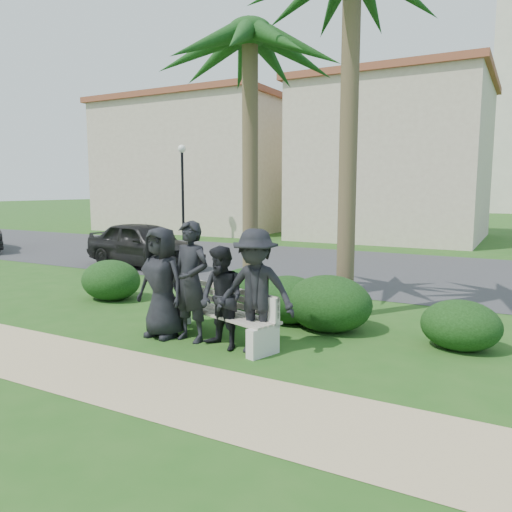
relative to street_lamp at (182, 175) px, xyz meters
The scene contains 18 objects.
ground 15.29m from the street_lamp, 53.13° to the right, with size 160.00×160.00×0.00m, color #215017.
footpath 16.74m from the street_lamp, 56.89° to the right, with size 30.00×1.60×0.01m, color tan.
asphalt_street 10.28m from the street_lamp, 23.96° to the right, with size 160.00×8.00×0.01m, color #2D2D30.
stucco_bldg_left 6.75m from the street_lamp, 116.57° to the left, with size 10.40×8.40×7.30m.
stucco_bldg_right 10.03m from the street_lamp, 36.87° to the left, with size 8.40×8.40×7.30m.
street_lamp is the anchor object (origin of this frame).
park_bench 15.48m from the street_lamp, 51.21° to the right, with size 2.45×1.20×0.80m.
man_a 15.15m from the street_lamp, 54.41° to the right, with size 0.86×0.56×1.77m, color black.
man_b 15.42m from the street_lamp, 52.70° to the right, with size 0.68×0.45×1.87m, color black.
man_c 15.90m from the street_lamp, 51.08° to the right, with size 0.74×0.58×1.53m, color black.
man_d 16.14m from the street_lamp, 49.45° to the right, with size 1.16×0.67×1.80m, color black.
hedge_a 12.43m from the street_lamp, 60.40° to the right, with size 1.34×1.11×0.87m, color black.
hedge_c 14.18m from the street_lamp, 48.09° to the right, with size 1.43×1.18×0.93m, color black.
hedge_d 14.75m from the street_lamp, 45.82° to the right, with size 1.31×1.08×0.85m, color black.
hedge_e 15.39m from the street_lamp, 44.00° to the right, with size 1.46×1.21×0.95m, color black.
hedge_f 16.95m from the street_lamp, 39.11° to the right, with size 1.16×0.96×0.75m, color black.
palm_left 13.07m from the street_lamp, 46.98° to the right, with size 3.00×3.00×6.29m.
car_a 8.06m from the street_lamp, 61.82° to the right, with size 1.62×4.02×1.37m, color black.
Camera 1 is at (4.78, -6.31, 2.37)m, focal length 35.00 mm.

